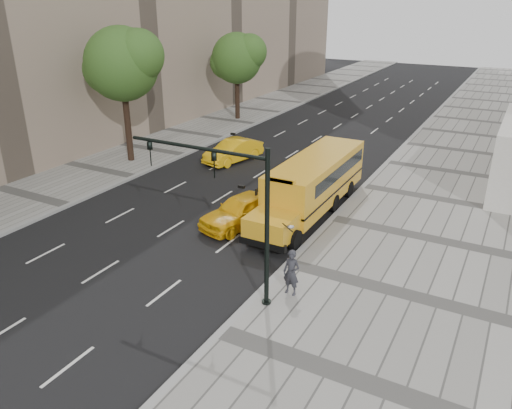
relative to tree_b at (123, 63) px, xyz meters
The scene contains 12 objects.
ground 12.80m from the tree_b, 14.40° to the right, with size 140.00×140.00×0.00m, color black.
sidewalk_museum 23.59m from the tree_b, ahead, with size 12.00×140.00×0.15m, color gray.
sidewalk_far 7.41m from the tree_b, 102.56° to the right, with size 6.00×140.00×0.15m, color gray.
curb_museum 17.99m from the tree_b, ahead, with size 0.30×140.00×0.15m, color gray.
curb_far 7.77m from the tree_b, 48.00° to the right, with size 0.30×140.00×0.15m, color gray.
tree_b is the anchor object (origin of this frame).
tree_c 15.26m from the tree_b, 90.02° to the left, with size 5.26×4.68×8.14m.
school_bus 15.89m from the tree_b, ahead, with size 2.96×11.56×3.19m.
taxi_near 14.89m from the tree_b, 23.88° to the right, with size 1.97×4.90×1.67m, color yellow.
taxi_far 9.60m from the tree_b, 29.83° to the left, with size 1.68×4.83×1.59m, color yellow.
pedestrian 21.25m from the tree_b, 30.74° to the right, with size 0.70×0.46×1.92m, color #2B2C32.
traffic_signal 19.59m from the tree_b, 36.42° to the right, with size 6.18×0.36×6.40m.
Camera 1 is at (14.12, -23.45, 11.22)m, focal length 35.00 mm.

